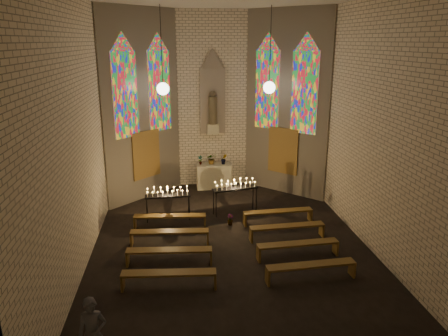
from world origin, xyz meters
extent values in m
plane|color=black|center=(0.00, 0.00, 0.00)|extent=(12.00, 12.00, 0.00)
cube|color=#EDDFC6|center=(0.00, 6.00, 3.50)|extent=(8.00, 0.02, 7.00)
cube|color=#EDDFC6|center=(0.00, -6.00, 3.50)|extent=(8.00, 0.02, 7.00)
cube|color=#EDDFC6|center=(-4.00, 0.00, 3.50)|extent=(0.02, 12.00, 7.00)
cube|color=#EDDFC6|center=(4.00, 0.00, 3.50)|extent=(0.02, 12.00, 7.00)
cube|color=#EDDFC6|center=(-2.75, 4.75, 3.50)|extent=(2.72, 2.72, 7.00)
cube|color=#EDDFC6|center=(2.75, 4.75, 3.50)|extent=(2.72, 2.72, 7.00)
cube|color=#4C3F8C|center=(-3.21, 4.06, 4.00)|extent=(0.78, 0.78, 3.00)
cube|color=#4C3F8C|center=(-2.06, 5.21, 4.00)|extent=(0.78, 0.78, 3.00)
cube|color=#4C3F8C|center=(2.06, 5.21, 4.00)|extent=(0.78, 0.78, 3.00)
cube|color=#4C3F8C|center=(3.21, 4.06, 4.00)|extent=(0.78, 0.78, 3.00)
cube|color=brown|center=(-2.63, 4.63, 1.70)|extent=(0.95, 0.95, 1.80)
cube|color=brown|center=(2.63, 4.63, 1.70)|extent=(0.95, 0.95, 1.80)
cube|color=gray|center=(0.00, 5.92, 3.50)|extent=(1.00, 0.12, 2.60)
cone|color=gray|center=(0.00, 5.92, 5.15)|extent=(1.00, 1.00, 0.80)
cube|color=beige|center=(0.00, 5.78, 2.40)|extent=(0.45, 0.30, 0.40)
cylinder|color=brown|center=(0.00, 5.78, 3.15)|extent=(0.36, 0.36, 1.10)
sphere|color=brown|center=(0.00, 5.78, 3.80)|extent=(0.26, 0.26, 0.26)
sphere|color=white|center=(-1.90, 4.10, 4.20)|extent=(0.44, 0.44, 0.44)
cylinder|color=black|center=(-1.90, 4.10, 5.60)|extent=(0.02, 0.02, 2.80)
sphere|color=white|center=(1.90, 4.10, 4.20)|extent=(0.44, 0.44, 0.44)
cylinder|color=black|center=(1.90, 4.10, 5.60)|extent=(0.02, 0.02, 2.80)
cube|color=beige|center=(0.00, 5.45, 0.50)|extent=(1.40, 0.60, 1.00)
imported|color=#4C723F|center=(-0.55, 5.50, 1.19)|extent=(0.21, 0.16, 0.37)
imported|color=#4C723F|center=(-0.09, 5.52, 1.22)|extent=(0.43, 0.39, 0.44)
imported|color=#4C723F|center=(0.41, 5.44, 1.22)|extent=(0.25, 0.20, 0.43)
imported|color=#4C723F|center=(0.18, 1.64, 0.18)|extent=(0.27, 0.27, 0.36)
cube|color=black|center=(-1.84, 2.29, 0.86)|extent=(1.51, 0.42, 0.05)
cylinder|color=black|center=(-2.53, 2.12, 0.42)|extent=(0.03, 0.03, 0.84)
cylinder|color=black|center=(-1.13, 2.18, 0.42)|extent=(0.03, 0.03, 0.84)
cylinder|color=black|center=(-2.54, 2.40, 0.42)|extent=(0.03, 0.03, 0.84)
cylinder|color=black|center=(-1.14, 2.46, 0.42)|extent=(0.03, 0.03, 0.84)
cube|color=black|center=(0.48, 2.63, 0.91)|extent=(1.63, 0.72, 0.05)
cylinder|color=black|center=(-0.21, 2.32, 0.44)|extent=(0.03, 0.03, 0.89)
cylinder|color=black|center=(1.24, 2.65, 0.44)|extent=(0.03, 0.03, 0.89)
cylinder|color=black|center=(-0.28, 2.61, 0.44)|extent=(0.03, 0.03, 0.89)
cylinder|color=black|center=(1.17, 2.94, 0.44)|extent=(0.03, 0.03, 0.89)
cube|color=brown|center=(-1.78, 1.62, 0.41)|extent=(2.32, 0.48, 0.06)
cube|color=brown|center=(-2.90, 1.69, 0.21)|extent=(0.08, 0.33, 0.41)
cube|color=brown|center=(-0.65, 1.54, 0.21)|extent=(0.08, 0.33, 0.41)
cube|color=brown|center=(1.78, 1.62, 0.41)|extent=(2.32, 0.48, 0.06)
cube|color=brown|center=(0.65, 1.54, 0.21)|extent=(0.08, 0.33, 0.41)
cube|color=brown|center=(2.90, 1.69, 0.21)|extent=(0.08, 0.33, 0.41)
cube|color=brown|center=(-1.78, 0.42, 0.41)|extent=(2.32, 0.48, 0.06)
cube|color=brown|center=(-2.90, 0.49, 0.21)|extent=(0.08, 0.33, 0.41)
cube|color=brown|center=(-0.65, 0.34, 0.21)|extent=(0.08, 0.33, 0.41)
cube|color=brown|center=(1.78, 0.42, 0.41)|extent=(2.32, 0.48, 0.06)
cube|color=brown|center=(0.65, 0.34, 0.21)|extent=(0.08, 0.33, 0.41)
cube|color=brown|center=(2.90, 0.49, 0.21)|extent=(0.08, 0.33, 0.41)
cube|color=brown|center=(-1.78, -0.78, 0.41)|extent=(2.32, 0.48, 0.06)
cube|color=brown|center=(-2.90, -0.71, 0.21)|extent=(0.08, 0.33, 0.41)
cube|color=brown|center=(-0.65, -0.86, 0.21)|extent=(0.08, 0.33, 0.41)
cube|color=brown|center=(1.78, -0.78, 0.41)|extent=(2.32, 0.48, 0.06)
cube|color=brown|center=(0.65, -0.86, 0.21)|extent=(0.08, 0.33, 0.41)
cube|color=brown|center=(2.90, -0.71, 0.21)|extent=(0.08, 0.33, 0.41)
cube|color=brown|center=(-1.78, -1.98, 0.41)|extent=(2.32, 0.48, 0.06)
cube|color=brown|center=(-2.90, -1.91, 0.21)|extent=(0.08, 0.33, 0.41)
cube|color=brown|center=(-0.65, -2.06, 0.21)|extent=(0.08, 0.33, 0.41)
cube|color=brown|center=(1.78, -1.98, 0.41)|extent=(2.32, 0.48, 0.06)
cube|color=brown|center=(0.65, -2.06, 0.21)|extent=(0.08, 0.33, 0.41)
cube|color=brown|center=(2.90, -1.91, 0.21)|extent=(0.08, 0.33, 0.41)
imported|color=#494B53|center=(-3.11, -4.53, 0.72)|extent=(0.55, 0.38, 1.43)
camera|label=1|loc=(-1.50, -11.51, 5.84)|focal=35.00mm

